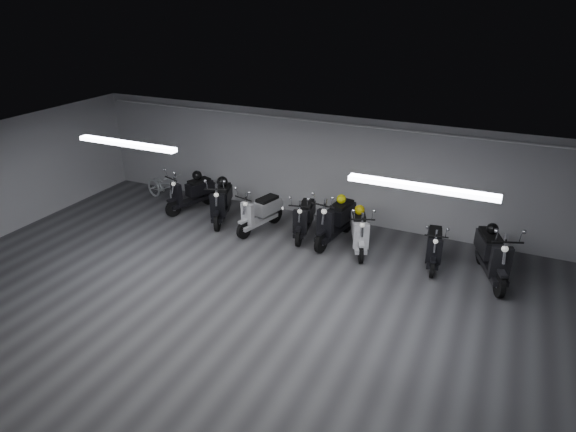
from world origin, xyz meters
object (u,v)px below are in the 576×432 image
at_px(bicycle, 164,184).
at_px(helmet_2, 197,175).
at_px(scooter_2, 260,207).
at_px(helmet_4, 341,199).
at_px(scooter_5, 335,214).
at_px(scooter_8, 435,241).
at_px(helmet_3, 493,229).
at_px(scooter_3, 304,212).
at_px(scooter_0, 190,188).
at_px(scooter_6, 360,225).
at_px(scooter_9, 494,248).
at_px(helmet_1, 222,182).
at_px(scooter_1, 221,196).
at_px(helmet_0, 360,210).

distance_m(bicycle, helmet_2, 1.24).
distance_m(scooter_2, helmet_4, 2.08).
distance_m(scooter_5, scooter_8, 2.39).
xyz_separation_m(scooter_2, scooter_5, (1.95, 0.20, 0.08)).
xyz_separation_m(scooter_8, helmet_3, (1.11, 0.17, 0.45)).
height_order(scooter_3, scooter_5, scooter_5).
relative_size(scooter_2, scooter_8, 1.10).
xyz_separation_m(scooter_8, helmet_4, (-2.34, 0.45, 0.43)).
distance_m(scooter_0, scooter_6, 4.97).
xyz_separation_m(scooter_9, helmet_1, (-6.81, 0.42, 0.26)).
bearing_deg(helmet_2, scooter_3, -6.90).
xyz_separation_m(helmet_2, helmet_3, (7.69, -0.41, 0.08)).
bearing_deg(scooter_2, helmet_4, 27.78).
distance_m(scooter_5, helmet_1, 3.25).
relative_size(scooter_0, helmet_2, 6.67).
relative_size(scooter_3, bicycle, 1.04).
xyz_separation_m(scooter_3, helmet_1, (-2.43, 0.17, 0.37)).
xyz_separation_m(scooter_1, helmet_2, (-1.06, 0.49, 0.27)).
height_order(scooter_5, helmet_1, scooter_5).
xyz_separation_m(helmet_0, helmet_2, (-4.78, 0.36, 0.03)).
bearing_deg(helmet_0, helmet_4, 156.64).
xyz_separation_m(scooter_5, helmet_4, (0.04, 0.27, 0.29)).
height_order(scooter_1, scooter_5, scooter_5).
distance_m(scooter_8, scooter_9, 1.22).
bearing_deg(helmet_1, scooter_8, -3.34).
relative_size(scooter_5, helmet_2, 7.33).
relative_size(scooter_1, scooter_9, 0.93).
xyz_separation_m(bicycle, helmet_4, (5.40, -0.11, 0.50)).
distance_m(scooter_6, helmet_2, 4.92).
height_order(scooter_5, helmet_0, scooter_5).
xyz_separation_m(scooter_8, scooter_9, (1.20, -0.09, 0.15)).
height_order(scooter_0, helmet_2, scooter_0).
xyz_separation_m(scooter_0, helmet_2, (0.09, 0.23, 0.29)).
distance_m(helmet_2, helmet_3, 7.70).
relative_size(helmet_0, helmet_2, 0.91).
relative_size(scooter_6, helmet_1, 5.98).
height_order(helmet_0, helmet_4, helmet_4).
relative_size(scooter_5, scooter_9, 0.99).
height_order(scooter_9, helmet_3, scooter_9).
bearing_deg(scooter_2, helmet_2, 179.54).
bearing_deg(scooter_1, helmet_2, 134.86).
relative_size(scooter_8, helmet_0, 6.56).
bearing_deg(helmet_1, scooter_5, -2.67).
bearing_deg(helmet_0, scooter_2, -174.54).
bearing_deg(bicycle, scooter_6, -78.20).
bearing_deg(scooter_2, scooter_5, 20.30).
xyz_separation_m(scooter_2, scooter_8, (4.33, 0.02, -0.06)).
distance_m(scooter_0, helmet_3, 7.79).
height_order(scooter_6, helmet_0, scooter_6).
distance_m(scooter_0, scooter_8, 6.68).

